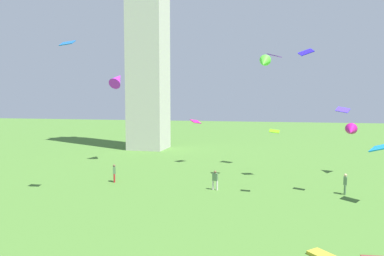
{
  "coord_description": "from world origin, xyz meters",
  "views": [
    {
      "loc": [
        4.82,
        -9.8,
        7.63
      ],
      "look_at": [
        -1.0,
        14.71,
        5.67
      ],
      "focal_mm": 32.49,
      "sensor_mm": 36.0,
      "label": 1
    }
  ],
  "objects_px": {
    "person_1": "(345,183)",
    "kite_bundle_1": "(322,255)",
    "kite_flying_2": "(382,147)",
    "kite_flying_6": "(343,110)",
    "person_0": "(215,179)",
    "kite_flying_7": "(196,122)",
    "person_2": "(114,172)",
    "kite_flying_8": "(274,131)",
    "kite_flying_4": "(351,131)",
    "kite_flying_3": "(274,56)",
    "kite_flying_1": "(264,62)",
    "kite_flying_5": "(117,80)",
    "kite_flying_9": "(306,52)",
    "kite_flying_0": "(67,43)"
  },
  "relations": [
    {
      "from": "kite_flying_5",
      "to": "person_2",
      "type": "bearing_deg",
      "value": 113.01
    },
    {
      "from": "kite_flying_7",
      "to": "person_2",
      "type": "bearing_deg",
      "value": -173.56
    },
    {
      "from": "kite_flying_3",
      "to": "kite_flying_6",
      "type": "xyz_separation_m",
      "value": [
        5.41,
        -10.62,
        -5.75
      ]
    },
    {
      "from": "kite_flying_0",
      "to": "kite_flying_9",
      "type": "xyz_separation_m",
      "value": [
        18.39,
        9.53,
        -0.0
      ]
    },
    {
      "from": "person_0",
      "to": "kite_flying_4",
      "type": "distance_m",
      "value": 16.05
    },
    {
      "from": "kite_flying_2",
      "to": "kite_flying_5",
      "type": "relative_size",
      "value": 0.74
    },
    {
      "from": "person_2",
      "to": "kite_flying_7",
      "type": "height_order",
      "value": "kite_flying_7"
    },
    {
      "from": "person_2",
      "to": "kite_flying_7",
      "type": "distance_m",
      "value": 13.22
    },
    {
      "from": "kite_flying_0",
      "to": "kite_flying_8",
      "type": "relative_size",
      "value": 1.38
    },
    {
      "from": "kite_flying_3",
      "to": "kite_flying_9",
      "type": "distance_m",
      "value": 7.04
    },
    {
      "from": "kite_flying_0",
      "to": "person_0",
      "type": "bearing_deg",
      "value": 21.87
    },
    {
      "from": "person_2",
      "to": "kite_flying_2",
      "type": "bearing_deg",
      "value": 59.63
    },
    {
      "from": "person_0",
      "to": "kite_flying_5",
      "type": "xyz_separation_m",
      "value": [
        -14.15,
        11.02,
        9.33
      ]
    },
    {
      "from": "person_0",
      "to": "kite_flying_7",
      "type": "height_order",
      "value": "kite_flying_7"
    },
    {
      "from": "person_1",
      "to": "kite_flying_7",
      "type": "xyz_separation_m",
      "value": [
        -15.02,
        11.03,
        4.16
      ]
    },
    {
      "from": "kite_flying_2",
      "to": "kite_flying_6",
      "type": "xyz_separation_m",
      "value": [
        -2.43,
        1.93,
        2.65
      ]
    },
    {
      "from": "kite_flying_2",
      "to": "person_0",
      "type": "bearing_deg",
      "value": -145.45
    },
    {
      "from": "kite_flying_2",
      "to": "kite_bundle_1",
      "type": "distance_m",
      "value": 12.18
    },
    {
      "from": "kite_flying_0",
      "to": "kite_flying_6",
      "type": "height_order",
      "value": "kite_flying_0"
    },
    {
      "from": "kite_flying_3",
      "to": "kite_flying_7",
      "type": "relative_size",
      "value": 1.07
    },
    {
      "from": "kite_flying_2",
      "to": "kite_bundle_1",
      "type": "height_order",
      "value": "kite_flying_2"
    },
    {
      "from": "kite_flying_0",
      "to": "kite_flying_4",
      "type": "bearing_deg",
      "value": 29.21
    },
    {
      "from": "kite_flying_5",
      "to": "kite_flying_9",
      "type": "xyz_separation_m",
      "value": [
        21.73,
        -6.25,
        1.8
      ]
    },
    {
      "from": "kite_flying_7",
      "to": "kite_flying_6",
      "type": "bearing_deg",
      "value": -96.82
    },
    {
      "from": "person_0",
      "to": "kite_flying_4",
      "type": "relative_size",
      "value": 0.8
    },
    {
      "from": "kite_flying_2",
      "to": "kite_bundle_1",
      "type": "relative_size",
      "value": 1.55
    },
    {
      "from": "kite_flying_8",
      "to": "kite_flying_2",
      "type": "bearing_deg",
      "value": 0.07
    },
    {
      "from": "kite_flying_4",
      "to": "person_1",
      "type": "bearing_deg",
      "value": -90.17
    },
    {
      "from": "kite_flying_6",
      "to": "kite_flying_3",
      "type": "bearing_deg",
      "value": -37.38
    },
    {
      "from": "person_0",
      "to": "kite_bundle_1",
      "type": "bearing_deg",
      "value": 134.37
    },
    {
      "from": "person_0",
      "to": "person_2",
      "type": "relative_size",
      "value": 1.01
    },
    {
      "from": "person_0",
      "to": "kite_flying_3",
      "type": "relative_size",
      "value": 1.02
    },
    {
      "from": "person_2",
      "to": "kite_bundle_1",
      "type": "xyz_separation_m",
      "value": [
        16.97,
        -12.17,
        -0.86
      ]
    },
    {
      "from": "kite_flying_5",
      "to": "kite_flying_9",
      "type": "distance_m",
      "value": 22.68
    },
    {
      "from": "kite_flying_6",
      "to": "kite_bundle_1",
      "type": "xyz_separation_m",
      "value": [
        -2.89,
        -12.05,
        -6.85
      ]
    },
    {
      "from": "kite_flying_1",
      "to": "kite_flying_4",
      "type": "relative_size",
      "value": 0.89
    },
    {
      "from": "person_2",
      "to": "kite_bundle_1",
      "type": "height_order",
      "value": "person_2"
    },
    {
      "from": "person_0",
      "to": "person_2",
      "type": "xyz_separation_m",
      "value": [
        -9.73,
        0.69,
        -0.01
      ]
    },
    {
      "from": "person_2",
      "to": "kite_flying_8",
      "type": "xyz_separation_m",
      "value": [
        14.61,
        -1.43,
        4.29
      ]
    },
    {
      "from": "person_0",
      "to": "kite_flying_6",
      "type": "relative_size",
      "value": 1.47
    },
    {
      "from": "person_1",
      "to": "kite_flying_3",
      "type": "xyz_separation_m",
      "value": [
        -5.86,
        10.16,
        11.7
      ]
    },
    {
      "from": "person_0",
      "to": "kite_flying_4",
      "type": "bearing_deg",
      "value": -131.23
    },
    {
      "from": "person_1",
      "to": "kite_bundle_1",
      "type": "height_order",
      "value": "person_1"
    },
    {
      "from": "kite_flying_4",
      "to": "kite_flying_8",
      "type": "height_order",
      "value": "kite_flying_8"
    },
    {
      "from": "person_0",
      "to": "person_2",
      "type": "distance_m",
      "value": 9.76
    },
    {
      "from": "person_2",
      "to": "kite_flying_9",
      "type": "xyz_separation_m",
      "value": [
        17.32,
        4.08,
        11.14
      ]
    },
    {
      "from": "kite_flying_2",
      "to": "kite_flying_6",
      "type": "height_order",
      "value": "kite_flying_6"
    },
    {
      "from": "kite_flying_5",
      "to": "kite_flying_6",
      "type": "distance_m",
      "value": 26.65
    },
    {
      "from": "kite_flying_3",
      "to": "kite_bundle_1",
      "type": "relative_size",
      "value": 1.36
    },
    {
      "from": "kite_flying_3",
      "to": "kite_flying_2",
      "type": "bearing_deg",
      "value": -34.14
    }
  ]
}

